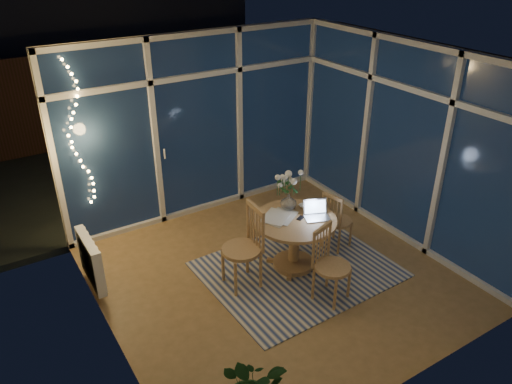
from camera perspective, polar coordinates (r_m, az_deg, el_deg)
floor at (r=6.18m, az=2.22°, el=-9.41°), size 4.00×4.00×0.00m
ceiling at (r=5.06m, az=2.76°, el=14.78°), size 4.00×4.00×0.00m
wall_back at (r=7.10m, az=-6.74°, el=7.49°), size 4.00×0.04×2.60m
wall_front at (r=4.25m, az=18.02°, el=-8.73°), size 4.00×0.04×2.60m
wall_left at (r=4.79m, az=-17.76°, el=-4.22°), size 0.04×4.00×2.60m
wall_right at (r=6.75m, az=16.69°, el=5.39°), size 0.04×4.00×2.60m
window_wall_back at (r=7.07m, az=-6.60°, el=7.40°), size 4.00×0.10×2.60m
window_wall_right at (r=6.72m, az=16.46°, el=5.32°), size 0.10×4.00×2.60m
radiator at (r=6.03m, az=-18.38°, el=-7.45°), size 0.10×0.70×0.58m
fairy_lights at (r=6.43m, az=-19.73°, el=5.99°), size 0.24×0.10×1.85m
garden_patio at (r=10.36m, az=-11.18°, el=5.66°), size 12.00×6.00×0.10m
garden_fence at (r=10.35m, az=-15.33°, el=10.83°), size 11.00×0.08×1.80m
neighbour_roof at (r=13.02m, az=-19.16°, el=19.51°), size 7.00×3.00×2.20m
garden_shrubs at (r=8.39m, az=-15.58°, el=3.59°), size 0.90×0.90×0.90m
rug at (r=6.28m, az=4.81°, el=-8.80°), size 2.26×1.83×0.01m
dining_table at (r=6.15m, az=4.37°, el=-5.82°), size 1.03×1.03×0.68m
chair_left at (r=5.73m, az=-1.69°, el=-6.40°), size 0.50×0.50×1.03m
chair_right at (r=6.54m, az=9.32°, el=-3.11°), size 0.47×0.47×0.84m
chair_front at (r=5.62m, az=8.76°, el=-8.31°), size 0.53×0.53×0.91m
laptop at (r=5.96m, az=7.05°, el=-2.09°), size 0.37×0.35×0.22m
flower_vase at (r=6.12m, az=3.74°, el=-1.11°), size 0.21×0.21×0.21m
bowl at (r=6.21m, az=5.65°, el=-1.62°), size 0.16×0.16×0.04m
newspapers at (r=5.97m, az=2.74°, el=-2.91°), size 0.44×0.38×0.02m
phone at (r=5.98m, az=5.12°, el=-2.97°), size 0.12×0.10×0.01m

